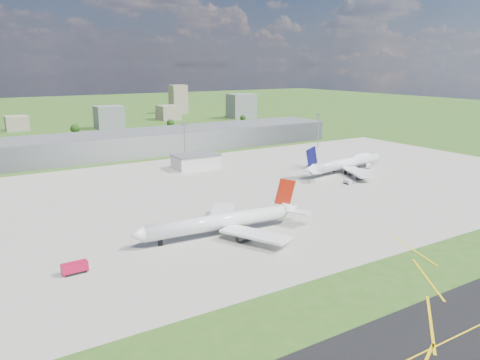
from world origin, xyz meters
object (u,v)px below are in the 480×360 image
van_white_near (347,182)px  van_white_far (368,166)px  tug_yellow (234,219)px  airliner_blue_quad (346,163)px  airliner_red_twin (224,222)px  fire_truck (75,268)px

van_white_near → van_white_far: 44.62m
tug_yellow → van_white_far: bearing=4.8°
tug_yellow → van_white_near: bearing=-0.6°
van_white_far → tug_yellow: bearing=162.7°
airliner_blue_quad → tug_yellow: 110.91m
airliner_red_twin → fire_truck: (-54.97, -5.45, -3.27)m
van_white_far → van_white_near: bearing=172.9°
fire_truck → van_white_far: 195.16m
airliner_blue_quad → van_white_far: 18.80m
tug_yellow → van_white_far: van_white_far is taller
airliner_blue_quad → van_white_near: airliner_blue_quad is taller
airliner_red_twin → van_white_far: size_ratio=12.62×
fire_truck → van_white_near: (147.45, 36.15, -0.52)m
van_white_near → tug_yellow: bearing=106.1°
airliner_blue_quad → fire_truck: bearing=-169.4°
airliner_blue_quad → van_white_far: (18.40, -0.53, -3.83)m
fire_truck → van_white_near: bearing=11.9°
van_white_near → fire_truck: bearing=106.2°
airliner_blue_quad → fire_truck: (-167.94, -58.56, -3.43)m
airliner_red_twin → fire_truck: 55.34m
airliner_blue_quad → van_white_near: size_ratio=15.36×
van_white_near → van_white_far: van_white_far is taller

